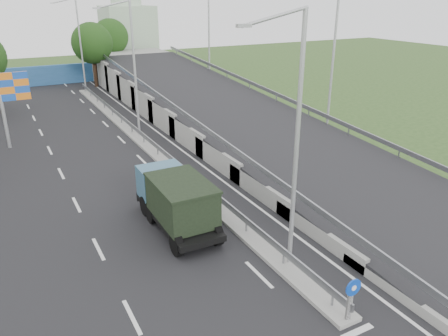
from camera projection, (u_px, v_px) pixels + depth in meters
road_surface at (120, 169)px, 28.39m from camera, size 26.00×90.00×0.04m
median at (144, 144)px, 32.94m from camera, size 1.00×44.00×0.20m
overpass_ramp at (231, 111)px, 35.62m from camera, size 10.00×50.00×3.50m
median_guardrail at (144, 135)px, 32.70m from camera, size 0.09×44.00×0.71m
sign_bollard at (351, 299)px, 14.74m from camera, size 0.64×0.23×1.67m
lamp_post_near at (293, 134)px, 16.14m from camera, size 2.74×0.18×10.08m
lamp_post_mid at (132, 63)px, 32.50m from camera, size 2.74×0.18×10.08m
lamp_post_far at (78, 40)px, 48.86m from camera, size 2.74×0.18×10.08m
blue_wall at (39, 76)px, 53.68m from camera, size 30.00×0.50×2.40m
church at (128, 32)px, 64.84m from camera, size 7.00×7.00×13.80m
tree_median_far at (92, 43)px, 51.56m from camera, size 4.80×4.80×7.60m
tree_ramp_far at (110, 37)px, 59.04m from camera, size 4.80×4.80×7.60m
dump_truck at (176, 199)px, 20.91m from camera, size 2.42×6.10×2.68m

